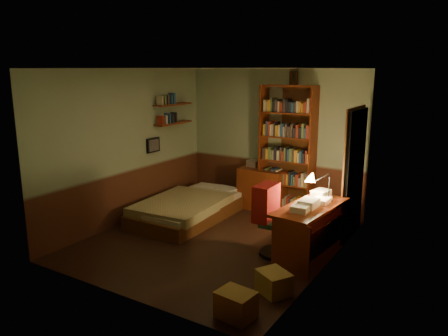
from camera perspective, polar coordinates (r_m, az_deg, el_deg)
The scene contains 24 objects.
floor at distance 6.86m, azimuth -1.11°, elevation -9.48°, with size 3.50×4.00×0.02m, color black.
ceiling at distance 6.35m, azimuth -1.22°, elevation 12.98°, with size 3.50×4.00×0.02m, color silver.
wall_back at distance 8.21m, azimuth 6.49°, elevation 3.68°, with size 3.50×0.02×2.60m, color gray.
wall_left at distance 7.56m, azimuth -12.45°, elevation 2.68°, with size 0.02×4.00×2.60m, color gray.
wall_right at distance 5.74m, azimuth 13.77°, elevation -0.58°, with size 0.02×4.00×2.60m, color gray.
wall_front at distance 4.96m, azimuth -13.89°, elevation -2.68°, with size 3.50×0.02×2.60m, color gray.
doorway at distance 7.03m, azimuth 16.66°, elevation -0.82°, with size 0.06×0.90×2.00m, color black.
door_trim at distance 7.04m, azimuth 16.38°, elevation -0.78°, with size 0.02×0.98×2.08m, color #4B2811.
bed at distance 7.75m, azimuth -4.57°, elevation -4.26°, with size 1.15×2.16×0.64m, color olive.
dresser at distance 8.23m, azimuth 5.00°, elevation -2.78°, with size 0.87×0.43×0.77m, color #5D230E.
mini_stereo at distance 8.34m, azimuth 3.90°, elevation 0.61°, with size 0.23×0.18×0.12m, color #B2B2B7.
bookshelf at distance 7.95m, azimuth 8.25°, elevation 2.30°, with size 0.99×0.31×2.32m, color #5D230E.
bottle_left at distance 7.92m, azimuth 8.75°, elevation 11.57°, with size 0.06×0.06×0.24m, color black.
bottle_right at distance 7.89m, azimuth 9.39°, elevation 11.56°, with size 0.07×0.07×0.25m, color black.
desk at distance 6.30m, azimuth 11.15°, elevation -8.08°, with size 0.58×1.39×0.74m, color #5D230E.
paper_stack at distance 6.57m, azimuth 12.55°, elevation -3.31°, with size 0.21×0.28×0.11m, color silver.
desk_lamp at distance 6.37m, azimuth 13.60°, elevation -1.54°, with size 0.19×0.19×0.62m, color black.
office_chair at distance 6.19m, azimuth 7.16°, elevation -6.58°, with size 0.55×0.48×1.09m, color #2A5138.
red_jacket at distance 6.30m, azimuth 6.01°, elevation 1.40°, with size 0.24×0.44×0.52m, color red.
wall_shelf_lower at distance 8.26m, azimuth -6.62°, elevation 5.84°, with size 0.20×0.90×0.03m, color #5D230E.
wall_shelf_upper at distance 8.22m, azimuth -6.69°, elevation 8.26°, with size 0.20×0.90×0.03m, color #5D230E.
framed_picture at distance 7.98m, azimuth -9.24°, elevation 2.97°, with size 0.04×0.32×0.26m, color black.
cardboard_box_a at distance 4.86m, azimuth 1.56°, elevation -17.41°, with size 0.39×0.31×0.29m, color olive.
cardboard_box_b at distance 5.35m, azimuth 6.53°, elevation -14.63°, with size 0.38×0.31×0.27m, color olive.
Camera 1 is at (3.45, -5.33, 2.59)m, focal length 35.00 mm.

